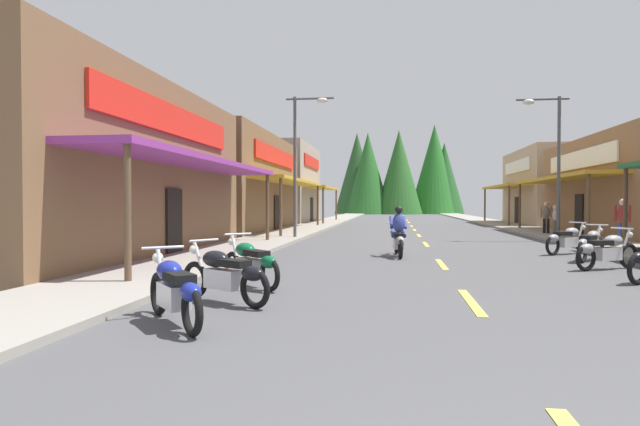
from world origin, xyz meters
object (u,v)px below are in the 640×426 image
at_px(motorcycle_parked_right_3, 607,250).
at_px(pedestrian_waiting, 546,216).
at_px(motorcycle_parked_right_4, 591,244).
at_px(motorcycle_parked_right_5, 567,239).
at_px(streetlamp_right, 551,147).
at_px(motorcycle_parked_left_1, 225,274).
at_px(motorcycle_parked_left_0, 174,289).
at_px(motorcycle_parked_left_2, 251,262).
at_px(pedestrian_strolling, 623,219).
at_px(streetlamp_left, 302,147).
at_px(pedestrian_browsing, 555,219).
at_px(rider_cruising_lead, 398,235).

xyz_separation_m(motorcycle_parked_right_3, pedestrian_waiting, (2.44, 14.06, 0.51)).
xyz_separation_m(motorcycle_parked_right_3, motorcycle_parked_right_4, (0.34, 2.02, 0.00)).
height_order(motorcycle_parked_right_5, pedestrian_waiting, pedestrian_waiting).
height_order(streetlamp_right, pedestrian_waiting, streetlamp_right).
xyz_separation_m(motorcycle_parked_left_1, pedestrian_waiting, (10.45, 19.53, 0.51)).
bearing_deg(motorcycle_parked_left_0, motorcycle_parked_right_3, -89.55).
relative_size(motorcycle_parked_left_2, pedestrian_strolling, 0.88).
distance_m(streetlamp_left, motorcycle_parked_right_3, 13.86).
distance_m(motorcycle_parked_right_5, motorcycle_parked_left_0, 13.90).
relative_size(motorcycle_parked_left_0, pedestrian_waiting, 0.99).
xyz_separation_m(motorcycle_parked_right_3, motorcycle_parked_right_5, (0.30, 3.93, 0.00)).
height_order(motorcycle_parked_left_2, pedestrian_browsing, pedestrian_browsing).
bearing_deg(motorcycle_parked_right_5, motorcycle_parked_right_3, -131.92).
distance_m(motorcycle_parked_right_5, pedestrian_waiting, 10.36).
distance_m(streetlamp_right, motorcycle_parked_left_0, 19.71).
distance_m(motorcycle_parked_right_3, pedestrian_strolling, 7.72).
bearing_deg(rider_cruising_lead, motorcycle_parked_right_5, -79.34).
relative_size(motorcycle_parked_right_4, motorcycle_parked_left_0, 1.06).
relative_size(motorcycle_parked_right_3, pedestrian_browsing, 1.21).
xyz_separation_m(streetlamp_right, motorcycle_parked_right_3, (-1.42, -9.77, -3.55)).
height_order(streetlamp_left, streetlamp_right, streetlamp_left).
bearing_deg(rider_cruising_lead, pedestrian_waiting, -37.33).
xyz_separation_m(streetlamp_left, rider_cruising_lead, (4.25, -7.05, -3.53)).
height_order(motorcycle_parked_right_5, motorcycle_parked_left_0, same).
height_order(motorcycle_parked_right_5, motorcycle_parked_left_2, same).
bearing_deg(pedestrian_strolling, pedestrian_waiting, 29.92).
xyz_separation_m(motorcycle_parked_left_2, pedestrian_browsing, (10.51, 16.43, 0.40)).
distance_m(streetlamp_right, motorcycle_parked_left_2, 16.88).
bearing_deg(rider_cruising_lead, pedestrian_browsing, -40.85).
height_order(streetlamp_right, motorcycle_parked_right_4, streetlamp_right).
xyz_separation_m(motorcycle_parked_right_3, motorcycle_parked_left_1, (-8.01, -5.47, 0.00)).
height_order(motorcycle_parked_left_0, pedestrian_waiting, pedestrian_waiting).
distance_m(motorcycle_parked_left_2, rider_cruising_lead, 6.92).
height_order(motorcycle_parked_right_4, rider_cruising_lead, rider_cruising_lead).
height_order(motorcycle_parked_right_4, motorcycle_parked_right_5, same).
distance_m(motorcycle_parked_left_0, motorcycle_parked_left_2, 3.33).
xyz_separation_m(streetlamp_left, motorcycle_parked_right_5, (9.63, -5.62, -3.69)).
bearing_deg(motorcycle_parked_left_0, motorcycle_parked_right_4, -83.54).
xyz_separation_m(streetlamp_left, pedestrian_strolling, (12.53, -2.55, -3.12)).
distance_m(pedestrian_browsing, pedestrian_strolling, 5.72).
height_order(streetlamp_right, motorcycle_parked_right_3, streetlamp_right).
bearing_deg(streetlamp_right, motorcycle_parked_right_3, -98.25).
xyz_separation_m(motorcycle_parked_right_5, rider_cruising_lead, (-5.38, -1.43, 0.17)).
bearing_deg(pedestrian_browsing, motorcycle_parked_right_3, 90.53).
relative_size(motorcycle_parked_right_4, pedestrian_browsing, 1.15).
bearing_deg(motorcycle_parked_left_2, motorcycle_parked_right_5, -92.06).
bearing_deg(motorcycle_parked_right_5, pedestrian_browsing, 38.41).
distance_m(motorcycle_parked_right_5, motorcycle_parked_left_1, 12.55).
distance_m(streetlamp_right, rider_cruising_lead, 10.32).
bearing_deg(streetlamp_left, motorcycle_parked_left_1, -84.97).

